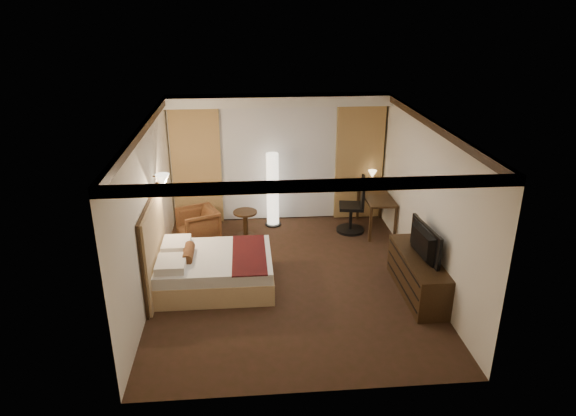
{
  "coord_description": "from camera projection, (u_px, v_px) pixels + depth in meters",
  "views": [
    {
      "loc": [
        -0.7,
        -7.65,
        4.4
      ],
      "look_at": [
        0.0,
        0.4,
        1.15
      ],
      "focal_mm": 32.0,
      "sensor_mm": 36.0,
      "label": 1
    }
  ],
  "objects": [
    {
      "name": "dresser",
      "position": [
        418.0,
        275.0,
        8.22
      ],
      "size": [
        0.5,
        1.71,
        0.67
      ],
      "primitive_type": null,
      "color": "black",
      "rests_on": "floor"
    },
    {
      "name": "wall_sconce",
      "position": [
        163.0,
        181.0,
        8.59
      ],
      "size": [
        0.24,
        0.24,
        0.24
      ],
      "primitive_type": null,
      "color": "white",
      "rests_on": "left_wall"
    },
    {
      "name": "bed",
      "position": [
        215.0,
        270.0,
        8.48
      ],
      "size": [
        1.88,
        1.47,
        0.55
      ],
      "primitive_type": null,
      "color": "white",
      "rests_on": "floor"
    },
    {
      "name": "curtain_left_drape",
      "position": [
        197.0,
        166.0,
        10.58
      ],
      "size": [
        1.0,
        0.14,
        2.45
      ],
      "primitive_type": "cube",
      "color": "tan",
      "rests_on": "back_wall"
    },
    {
      "name": "television",
      "position": [
        419.0,
        240.0,
        7.99
      ],
      "size": [
        0.68,
        1.07,
        0.13
      ],
      "primitive_type": "imported",
      "rotation": [
        0.0,
        0.0,
        1.65
      ],
      "color": "black",
      "rests_on": "dresser"
    },
    {
      "name": "left_wall",
      "position": [
        148.0,
        210.0,
        8.08
      ],
      "size": [
        0.02,
        5.5,
        2.7
      ],
      "primitive_type": "cube",
      "color": "white",
      "rests_on": "floor"
    },
    {
      "name": "side_table",
      "position": [
        246.0,
        224.0,
        10.31
      ],
      "size": [
        0.48,
        0.48,
        0.53
      ],
      "primitive_type": null,
      "color": "black",
      "rests_on": "floor"
    },
    {
      "name": "crown_molding",
      "position": [
        290.0,
        127.0,
        7.78
      ],
      "size": [
        4.5,
        5.5,
        0.12
      ],
      "primitive_type": null,
      "color": "black",
      "rests_on": "ceiling"
    },
    {
      "name": "armchair",
      "position": [
        198.0,
        224.0,
        10.05
      ],
      "size": [
        0.89,
        0.91,
        0.73
      ],
      "primitive_type": "imported",
      "rotation": [
        0.0,
        0.0,
        -1.18
      ],
      "color": "#512518",
      "rests_on": "floor"
    },
    {
      "name": "back_wall",
      "position": [
        278.0,
        158.0,
        10.8
      ],
      "size": [
        4.5,
        0.02,
        2.7
      ],
      "primitive_type": "cube",
      "color": "white",
      "rests_on": "floor"
    },
    {
      "name": "floor_lamp",
      "position": [
        273.0,
        190.0,
        10.61
      ],
      "size": [
        0.33,
        0.33,
        1.58
      ],
      "primitive_type": null,
      "color": "white",
      "rests_on": "floor"
    },
    {
      "name": "office_chair",
      "position": [
        351.0,
        204.0,
        10.39
      ],
      "size": [
        0.65,
        0.65,
        1.18
      ],
      "primitive_type": null,
      "rotation": [
        0.0,
        0.0,
        -0.16
      ],
      "color": "black",
      "rests_on": "floor"
    },
    {
      "name": "desk_lamp",
      "position": [
        372.0,
        180.0,
        10.79
      ],
      "size": [
        0.18,
        0.18,
        0.34
      ],
      "primitive_type": null,
      "color": "#FFD899",
      "rests_on": "desk"
    },
    {
      "name": "floor",
      "position": [
        290.0,
        279.0,
        8.76
      ],
      "size": [
        4.5,
        5.5,
        0.01
      ],
      "primitive_type": "cube",
      "color": "#312213",
      "rests_on": "ground"
    },
    {
      "name": "curtain_sheer",
      "position": [
        279.0,
        164.0,
        10.77
      ],
      "size": [
        2.48,
        0.04,
        2.45
      ],
      "primitive_type": "cube",
      "color": "silver",
      "rests_on": "back_wall"
    },
    {
      "name": "right_wall",
      "position": [
        426.0,
        201.0,
        8.44
      ],
      "size": [
        0.02,
        5.5,
        2.7
      ],
      "primitive_type": "cube",
      "color": "white",
      "rests_on": "floor"
    },
    {
      "name": "curtain_right_drape",
      "position": [
        359.0,
        162.0,
        10.85
      ],
      "size": [
        1.0,
        0.14,
        2.45
      ],
      "primitive_type": "cube",
      "color": "tan",
      "rests_on": "back_wall"
    },
    {
      "name": "desk",
      "position": [
        376.0,
        212.0,
        10.56
      ],
      "size": [
        0.55,
        1.25,
        0.75
      ],
      "primitive_type": null,
      "color": "black",
      "rests_on": "floor"
    },
    {
      "name": "headboard",
      "position": [
        154.0,
        247.0,
        8.23
      ],
      "size": [
        0.12,
        1.77,
        1.5
      ],
      "primitive_type": null,
      "color": "tan",
      "rests_on": "floor"
    },
    {
      "name": "soffit",
      "position": [
        279.0,
        100.0,
        10.11
      ],
      "size": [
        4.5,
        0.5,
        0.2
      ],
      "primitive_type": "cube",
      "color": "white",
      "rests_on": "ceiling"
    },
    {
      "name": "ceiling",
      "position": [
        290.0,
        123.0,
        7.76
      ],
      "size": [
        4.5,
        5.5,
        0.01
      ],
      "primitive_type": "cube",
      "color": "white",
      "rests_on": "back_wall"
    }
  ]
}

